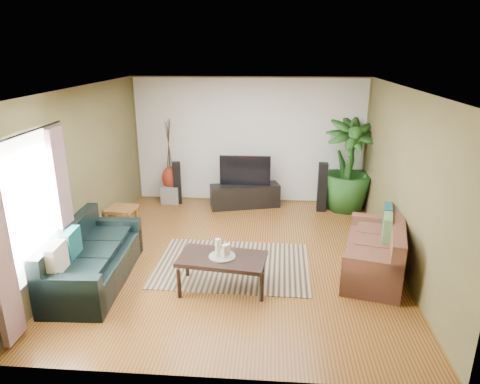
# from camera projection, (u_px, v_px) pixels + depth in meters

# --- Properties ---
(floor) EXTENTS (5.50, 5.50, 0.00)m
(floor) POSITION_uv_depth(u_px,v_px,m) (239.00, 256.00, 7.04)
(floor) COLOR #925C25
(floor) RESTS_ON ground
(ceiling) EXTENTS (5.50, 5.50, 0.00)m
(ceiling) POSITION_uv_depth(u_px,v_px,m) (239.00, 88.00, 6.18)
(ceiling) COLOR white
(ceiling) RESTS_ON ground
(wall_back) EXTENTS (5.00, 0.00, 5.00)m
(wall_back) POSITION_uv_depth(u_px,v_px,m) (249.00, 141.00, 9.21)
(wall_back) COLOR brown
(wall_back) RESTS_ON ground
(wall_front) EXTENTS (5.00, 0.00, 5.00)m
(wall_front) POSITION_uv_depth(u_px,v_px,m) (216.00, 262.00, 4.01)
(wall_front) COLOR brown
(wall_front) RESTS_ON ground
(wall_left) EXTENTS (0.00, 5.50, 5.50)m
(wall_left) POSITION_uv_depth(u_px,v_px,m) (82.00, 174.00, 6.79)
(wall_left) COLOR brown
(wall_left) RESTS_ON ground
(wall_right) EXTENTS (0.00, 5.50, 5.50)m
(wall_right) POSITION_uv_depth(u_px,v_px,m) (404.00, 181.00, 6.43)
(wall_right) COLOR brown
(wall_right) RESTS_ON ground
(backwall_panel) EXTENTS (4.90, 0.00, 4.90)m
(backwall_panel) POSITION_uv_depth(u_px,v_px,m) (249.00, 141.00, 9.20)
(backwall_panel) COLOR white
(backwall_panel) RESTS_ON ground
(window_pane) EXTENTS (0.00, 1.80, 1.80)m
(window_pane) POSITION_uv_depth(u_px,v_px,m) (28.00, 207.00, 5.26)
(window_pane) COLOR white
(window_pane) RESTS_ON ground
(curtain_far) EXTENTS (0.08, 0.35, 2.20)m
(curtain_far) POSITION_uv_depth(u_px,v_px,m) (63.00, 205.00, 6.05)
(curtain_far) COLOR gray
(curtain_far) RESTS_ON ground
(curtain_rod) EXTENTS (0.03, 1.90, 0.03)m
(curtain_rod) POSITION_uv_depth(u_px,v_px,m) (20.00, 135.00, 4.97)
(curtain_rod) COLOR black
(curtain_rod) RESTS_ON ground
(sofa_left) EXTENTS (0.95, 2.07, 0.85)m
(sofa_left) POSITION_uv_depth(u_px,v_px,m) (94.00, 255.00, 6.17)
(sofa_left) COLOR black
(sofa_left) RESTS_ON floor
(sofa_right) EXTENTS (1.21, 1.91, 0.85)m
(sofa_right) POSITION_uv_depth(u_px,v_px,m) (374.00, 246.00, 6.44)
(sofa_right) COLOR brown
(sofa_right) RESTS_ON floor
(area_rug) EXTENTS (2.43, 1.75, 0.01)m
(area_rug) POSITION_uv_depth(u_px,v_px,m) (233.00, 265.00, 6.75)
(area_rug) COLOR tan
(area_rug) RESTS_ON floor
(coffee_table) EXTENTS (1.28, 0.81, 0.49)m
(coffee_table) POSITION_uv_depth(u_px,v_px,m) (222.00, 273.00, 6.04)
(coffee_table) COLOR black
(coffee_table) RESTS_ON floor
(candle_tray) EXTENTS (0.37, 0.37, 0.02)m
(candle_tray) POSITION_uv_depth(u_px,v_px,m) (222.00, 256.00, 5.95)
(candle_tray) COLOR gray
(candle_tray) RESTS_ON coffee_table
(candle_tall) EXTENTS (0.08, 0.08, 0.24)m
(candle_tall) POSITION_uv_depth(u_px,v_px,m) (218.00, 247.00, 5.95)
(candle_tall) COLOR #F3EECD
(candle_tall) RESTS_ON candle_tray
(candle_mid) EXTENTS (0.08, 0.08, 0.19)m
(candle_mid) POSITION_uv_depth(u_px,v_px,m) (225.00, 251.00, 5.88)
(candle_mid) COLOR #F4EECE
(candle_mid) RESTS_ON candle_tray
(candle_short) EXTENTS (0.08, 0.08, 0.15)m
(candle_short) POSITION_uv_depth(u_px,v_px,m) (227.00, 249.00, 5.98)
(candle_short) COLOR beige
(candle_short) RESTS_ON candle_tray
(tv_stand) EXTENTS (1.53, 0.79, 0.49)m
(tv_stand) POSITION_uv_depth(u_px,v_px,m) (245.00, 196.00, 9.17)
(tv_stand) COLOR black
(tv_stand) RESTS_ON floor
(television) EXTENTS (1.07, 0.06, 0.63)m
(television) POSITION_uv_depth(u_px,v_px,m) (245.00, 170.00, 9.01)
(television) COLOR black
(television) RESTS_ON tv_stand
(speaker_left) EXTENTS (0.21, 0.22, 0.93)m
(speaker_left) POSITION_uv_depth(u_px,v_px,m) (177.00, 183.00, 9.31)
(speaker_left) COLOR black
(speaker_left) RESTS_ON floor
(speaker_right) EXTENTS (0.19, 0.21, 1.03)m
(speaker_right) POSITION_uv_depth(u_px,v_px,m) (322.00, 187.00, 8.87)
(speaker_right) COLOR black
(speaker_right) RESTS_ON floor
(potted_plant) EXTENTS (1.23, 1.23, 1.91)m
(potted_plant) POSITION_uv_depth(u_px,v_px,m) (348.00, 165.00, 8.83)
(potted_plant) COLOR #1C4717
(potted_plant) RESTS_ON floor
(plant_pot) EXTENTS (0.35, 0.35, 0.27)m
(plant_pot) POSITION_uv_depth(u_px,v_px,m) (345.00, 202.00, 9.09)
(plant_pot) COLOR black
(plant_pot) RESTS_ON floor
(pedestal) EXTENTS (0.39, 0.39, 0.39)m
(pedestal) POSITION_uv_depth(u_px,v_px,m) (171.00, 194.00, 9.47)
(pedestal) COLOR gray
(pedestal) RESTS_ON floor
(vase) EXTENTS (0.35, 0.35, 0.50)m
(vase) POSITION_uv_depth(u_px,v_px,m) (170.00, 178.00, 9.35)
(vase) COLOR maroon
(vase) RESTS_ON pedestal
(side_table) EXTENTS (0.54, 0.54, 0.51)m
(side_table) POSITION_uv_depth(u_px,v_px,m) (122.00, 220.00, 7.83)
(side_table) COLOR #915B2F
(side_table) RESTS_ON floor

